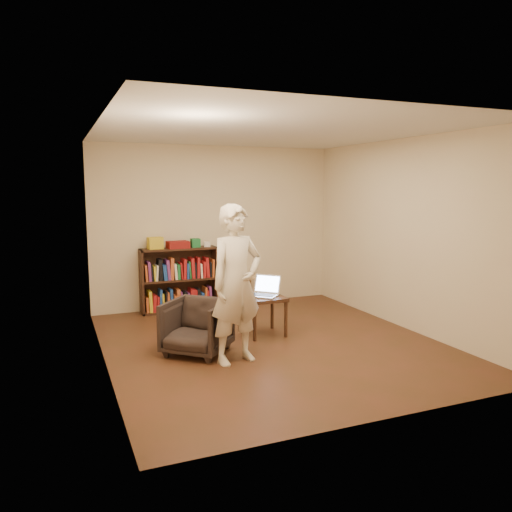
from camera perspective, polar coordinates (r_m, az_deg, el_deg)
name	(u,v)px	position (r m, az deg, el deg)	size (l,w,h in m)	color
floor	(272,343)	(6.35, 1.78, -9.93)	(4.50, 4.50, 0.00)	#3E2914
ceiling	(272,131)	(6.08, 1.89, 14.10)	(4.50, 4.50, 0.00)	silver
wall_back	(216,227)	(8.17, -4.62, 3.37)	(4.00, 4.00, 0.00)	beige
wall_left	(101,248)	(5.57, -17.29, 0.91)	(4.50, 4.50, 0.00)	beige
wall_right	(405,234)	(7.13, 16.70, 2.39)	(4.50, 4.50, 0.00)	beige
bookshelf	(179,283)	(7.96, -8.79, -3.07)	(1.20, 0.30, 1.00)	black
box_yellow	(155,243)	(7.79, -11.44, 1.46)	(0.22, 0.16, 0.18)	gold
red_cloth	(178,245)	(7.83, -8.92, 1.29)	(0.33, 0.24, 0.11)	maroon
box_green	(195,243)	(7.92, -6.94, 1.50)	(0.14, 0.14, 0.14)	#1C6C33
box_white	(207,244)	(7.98, -5.60, 1.35)	(0.10, 0.10, 0.08)	silver
stool	(246,281)	(8.23, -1.20, -2.92)	(0.34, 0.34, 0.49)	tan
armchair	(197,327)	(5.93, -6.77, -8.05)	(0.68, 0.70, 0.64)	black
side_table	(264,303)	(6.60, 0.90, -5.37)	(0.50, 0.50, 0.51)	black
laptop	(264,291)	(6.62, 0.98, -4.03)	(0.50, 0.50, 0.26)	silver
person	(236,284)	(5.50, -2.25, -3.25)	(0.64, 0.42, 1.76)	beige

